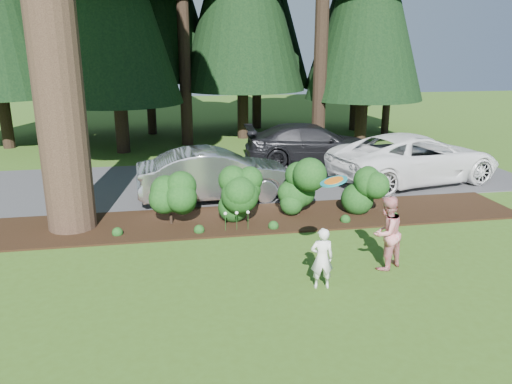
% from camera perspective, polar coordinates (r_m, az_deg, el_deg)
% --- Properties ---
extents(ground, '(80.00, 80.00, 0.00)m').
position_cam_1_polar(ground, '(11.12, 1.12, -8.78)').
color(ground, '#375618').
rests_on(ground, ground).
extents(mulch_bed, '(16.00, 2.50, 0.05)m').
position_cam_1_polar(mulch_bed, '(14.08, -1.48, -3.14)').
color(mulch_bed, black).
rests_on(mulch_bed, ground).
extents(driveway, '(22.00, 6.00, 0.03)m').
position_cam_1_polar(driveway, '(18.10, -3.53, 1.26)').
color(driveway, '#38383A').
rests_on(driveway, ground).
extents(shrub_row, '(6.53, 1.60, 1.61)m').
position_cam_1_polar(shrub_row, '(13.86, 1.72, -0.05)').
color(shrub_row, '#143F13').
rests_on(shrub_row, ground).
extents(lily_cluster, '(0.69, 0.09, 0.57)m').
position_cam_1_polar(lily_cluster, '(13.09, -2.22, -2.50)').
color(lily_cluster, '#143F13').
rests_on(lily_cluster, ground).
extents(car_silver_wagon, '(5.02, 2.07, 1.62)m').
position_cam_1_polar(car_silver_wagon, '(15.72, -4.56, 2.01)').
color(car_silver_wagon, '#A9A9AE').
rests_on(car_silver_wagon, driveway).
extents(car_white_suv, '(6.65, 4.06, 1.72)m').
position_cam_1_polar(car_white_suv, '(18.65, 17.68, 3.73)').
color(car_white_suv, white).
rests_on(car_white_suv, driveway).
extents(car_dark_suv, '(5.67, 2.66, 1.60)m').
position_cam_1_polar(car_dark_suv, '(20.89, 6.37, 5.53)').
color(car_dark_suv, black).
rests_on(car_dark_suv, driveway).
extents(child, '(0.49, 0.35, 1.28)m').
position_cam_1_polar(child, '(10.15, 7.54, -7.52)').
color(child, white).
rests_on(child, ground).
extents(adult, '(1.00, 0.94, 1.65)m').
position_cam_1_polar(adult, '(11.22, 14.67, -4.54)').
color(adult, red).
rests_on(adult, ground).
extents(frisbee, '(0.52, 0.54, 0.17)m').
position_cam_1_polar(frisbee, '(9.75, 8.87, 1.23)').
color(frisbee, teal).
rests_on(frisbee, ground).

